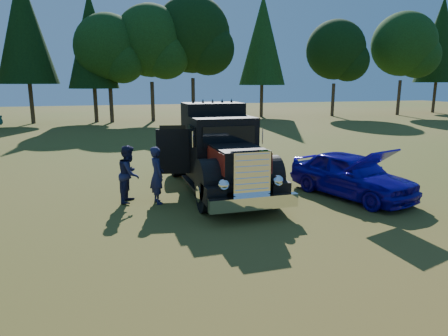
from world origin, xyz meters
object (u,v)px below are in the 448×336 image
hotrod_coupe (351,175)px  spectator_near (157,175)px  spectator_far (129,174)px  diamond_t_truck (219,155)px

hotrod_coupe → spectator_near: bearing=169.9°
spectator_far → diamond_t_truck: bearing=-63.5°
hotrod_coupe → spectator_near: hotrod_coupe is taller
diamond_t_truck → spectator_near: bearing=-160.8°
diamond_t_truck → hotrod_coupe: bearing=-25.5°
diamond_t_truck → spectator_far: bearing=-173.0°
hotrod_coupe → spectator_near: 6.30m
diamond_t_truck → hotrod_coupe: size_ratio=1.54×
hotrod_coupe → spectator_far: 7.17m
diamond_t_truck → spectator_far: diamond_t_truck is taller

